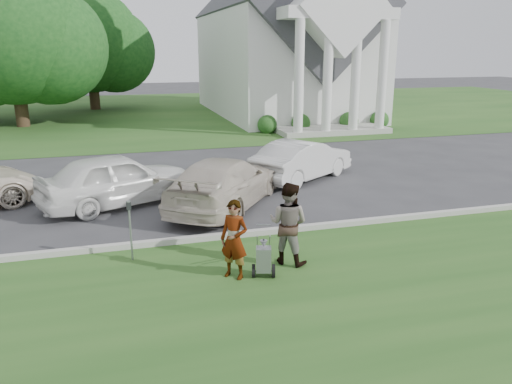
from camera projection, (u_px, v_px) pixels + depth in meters
name	position (u px, v px, depth m)	size (l,w,h in m)	color
ground	(242.00, 246.00, 11.99)	(120.00, 120.00, 0.00)	#333335
grass_strip	(283.00, 305.00, 9.22)	(80.00, 7.00, 0.01)	#224B19
church_lawn	(151.00, 112.00, 36.92)	(80.00, 30.00, 0.01)	#224B19
curb	(237.00, 235.00, 12.47)	(80.00, 0.18, 0.15)	#9E9E93
church	(284.00, 27.00, 34.06)	(9.19, 19.00, 24.10)	white
tree_left	(12.00, 38.00, 28.75)	(10.63, 8.40, 9.71)	#332316
tree_back	(90.00, 46.00, 37.30)	(9.61, 7.60, 8.89)	#332316
striping_cart	(264.00, 260.00, 10.24)	(0.64, 1.02, 0.88)	black
person_left	(234.00, 240.00, 10.09)	(0.60, 0.40, 1.65)	#999999
person_right	(288.00, 224.00, 10.78)	(0.89, 0.69, 1.82)	#999999
parking_meter_near	(130.00, 223.00, 10.91)	(0.10, 0.09, 1.39)	gray
car_b	(118.00, 179.00, 14.91)	(1.87, 4.66, 1.59)	white
car_c	(224.00, 183.00, 14.73)	(2.08, 5.11, 1.48)	beige
car_d	(302.00, 160.00, 17.86)	(1.52, 4.36, 1.44)	silver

